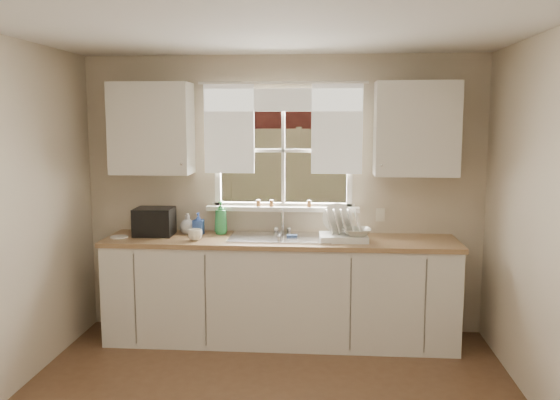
# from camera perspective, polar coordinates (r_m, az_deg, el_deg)

# --- Properties ---
(room_walls) EXTENTS (3.62, 4.02, 2.50)m
(room_walls) POSITION_cam_1_polar(r_m,az_deg,el_deg) (3.35, -2.32, -4.17)
(room_walls) COLOR beige
(room_walls) RESTS_ON ground
(ceiling) EXTENTS (3.60, 4.00, 0.02)m
(ceiling) POSITION_cam_1_polar(r_m,az_deg,el_deg) (3.39, -2.31, 17.42)
(ceiling) COLOR silver
(ceiling) RESTS_ON room_walls
(window) EXTENTS (1.38, 0.16, 1.06)m
(window) POSITION_cam_1_polar(r_m,az_deg,el_deg) (5.36, 0.30, 3.01)
(window) COLOR white
(window) RESTS_ON room_walls
(curtains) EXTENTS (1.50, 0.03, 0.81)m
(curtains) POSITION_cam_1_polar(r_m,az_deg,el_deg) (5.29, 0.26, 7.80)
(curtains) COLOR white
(curtains) RESTS_ON room_walls
(base_cabinets) EXTENTS (3.00, 0.62, 0.87)m
(base_cabinets) POSITION_cam_1_polar(r_m,az_deg,el_deg) (5.24, 0.03, -8.83)
(base_cabinets) COLOR white
(base_cabinets) RESTS_ON ground
(countertop) EXTENTS (3.04, 0.65, 0.04)m
(countertop) POSITION_cam_1_polar(r_m,az_deg,el_deg) (5.13, 0.03, -3.95)
(countertop) COLOR #A07A50
(countertop) RESTS_ON base_cabinets
(upper_cabinet_left) EXTENTS (0.70, 0.33, 0.80)m
(upper_cabinet_left) POSITION_cam_1_polar(r_m,az_deg,el_deg) (5.38, -12.25, 6.73)
(upper_cabinet_left) COLOR white
(upper_cabinet_left) RESTS_ON room_walls
(upper_cabinet_right) EXTENTS (0.70, 0.33, 0.80)m
(upper_cabinet_right) POSITION_cam_1_polar(r_m,az_deg,el_deg) (5.20, 12.97, 6.69)
(upper_cabinet_right) COLOR white
(upper_cabinet_right) RESTS_ON room_walls
(wall_outlet) EXTENTS (0.08, 0.01, 0.12)m
(wall_outlet) POSITION_cam_1_polar(r_m,az_deg,el_deg) (5.40, 9.64, -1.41)
(wall_outlet) COLOR beige
(wall_outlet) RESTS_ON room_walls
(sill_jars) EXTENTS (0.50, 0.04, 0.06)m
(sill_jars) POSITION_cam_1_polar(r_m,az_deg,el_deg) (5.33, -0.04, -0.32)
(sill_jars) COLOR brown
(sill_jars) RESTS_ON window
(backyard) EXTENTS (20.00, 10.00, 6.13)m
(backyard) POSITION_cam_1_polar(r_m,az_deg,el_deg) (11.84, 5.58, 15.16)
(backyard) COLOR #335421
(backyard) RESTS_ON ground
(sink) EXTENTS (0.88, 0.52, 0.40)m
(sink) POSITION_cam_1_polar(r_m,az_deg,el_deg) (5.17, 0.05, -4.44)
(sink) COLOR #B7B7BC
(sink) RESTS_ON countertop
(dish_rack) EXTENTS (0.42, 0.33, 0.30)m
(dish_rack) POSITION_cam_1_polar(r_m,az_deg,el_deg) (5.06, 6.08, -2.96)
(dish_rack) COLOR white
(dish_rack) RESTS_ON countertop
(bowl) EXTENTS (0.27, 0.27, 0.06)m
(bowl) POSITION_cam_1_polar(r_m,az_deg,el_deg) (5.02, 7.40, -3.06)
(bowl) COLOR silver
(bowl) RESTS_ON dish_rack
(soap_bottle_a) EXTENTS (0.14, 0.14, 0.30)m
(soap_bottle_a) POSITION_cam_1_polar(r_m,az_deg,el_deg) (5.33, -5.71, -1.67)
(soap_bottle_a) COLOR green
(soap_bottle_a) RESTS_ON countertop
(soap_bottle_b) EXTENTS (0.10, 0.10, 0.20)m
(soap_bottle_b) POSITION_cam_1_polar(r_m,az_deg,el_deg) (5.34, -7.87, -2.26)
(soap_bottle_b) COLOR #2F53B0
(soap_bottle_b) RESTS_ON countertop
(soap_bottle_c) EXTENTS (0.17, 0.17, 0.18)m
(soap_bottle_c) POSITION_cam_1_polar(r_m,az_deg,el_deg) (5.39, -8.89, -2.26)
(soap_bottle_c) COLOR beige
(soap_bottle_c) RESTS_ON countertop
(saucer) EXTENTS (0.16, 0.16, 0.01)m
(saucer) POSITION_cam_1_polar(r_m,az_deg,el_deg) (5.34, -15.22, -3.46)
(saucer) COLOR white
(saucer) RESTS_ON countertop
(cup) EXTENTS (0.12, 0.12, 0.10)m
(cup) POSITION_cam_1_polar(r_m,az_deg,el_deg) (5.09, -8.17, -3.33)
(cup) COLOR silver
(cup) RESTS_ON countertop
(black_appliance) EXTENTS (0.34, 0.30, 0.24)m
(black_appliance) POSITION_cam_1_polar(r_m,az_deg,el_deg) (5.37, -12.00, -2.04)
(black_appliance) COLOR black
(black_appliance) RESTS_ON countertop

